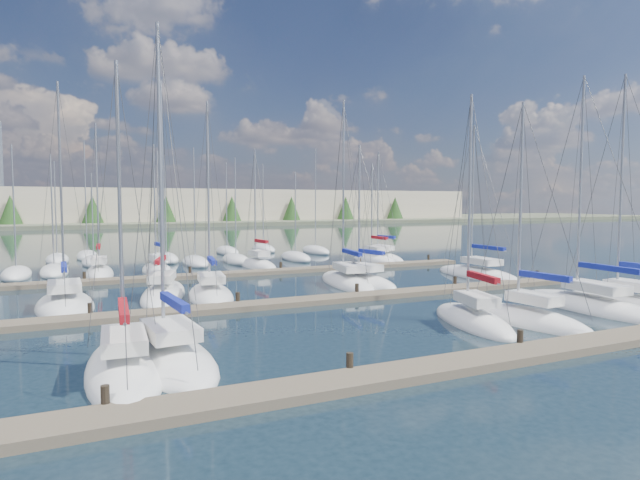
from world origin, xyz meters
name	(u,v)px	position (x,y,z in m)	size (l,w,h in m)	color
ground	(177,248)	(0.00, 60.00, 0.00)	(400.00, 400.00, 0.00)	#1B2C36
dock_near	(457,365)	(0.00, 2.01, 0.15)	(44.00, 1.93, 1.10)	#6B5E4C
dock_mid	(306,301)	(0.00, 16.01, 0.15)	(44.00, 1.93, 1.10)	#6B5E4C
dock_far	(240,273)	(0.00, 30.01, 0.15)	(44.00, 1.93, 1.10)	#6B5E4C
sailboat_d	(473,321)	(5.43, 7.44, 0.19)	(4.05, 7.71, 12.27)	white
sailboat_f	(588,306)	(14.09, 7.67, 0.18)	(3.47, 10.21, 14.13)	white
sailboat_g	(628,305)	(16.48, 6.90, 0.18)	(3.37, 8.72, 14.26)	white
sailboat_r	(381,258)	(17.23, 35.56, 0.19)	(2.78, 7.56, 12.34)	white
sailboat_k	(346,282)	(5.76, 21.73, 0.19)	(4.19, 9.98, 14.53)	white
sailboat_b	(124,369)	(-11.18, 6.55, 0.17)	(3.17, 8.75, 11.91)	white
sailboat_l	(364,282)	(6.92, 21.15, 0.18)	(3.30, 7.41, 11.13)	white
sailboat_c	(168,358)	(-9.53, 7.28, 0.18)	(3.70, 8.42, 13.66)	white
sailboat_n	(99,273)	(-10.77, 34.88, 0.20)	(2.69, 7.53, 13.50)	white
sailboat_e	(527,320)	(8.09, 6.42, 0.19)	(3.03, 7.52, 11.90)	white
sailboat_h	(65,305)	(-13.24, 20.71, 0.18)	(3.34, 8.35, 13.85)	white
sailboat_j	(211,295)	(-4.77, 20.41, 0.18)	(3.81, 8.20, 13.33)	white
sailboat_m	(478,275)	(17.61, 20.93, 0.17)	(3.30, 9.75, 13.27)	white
sailboat_i	(163,294)	(-7.46, 22.22, 0.19)	(4.96, 9.46, 14.75)	white
sailboat_p	(258,265)	(3.18, 34.90, 0.19)	(2.83, 7.03, 11.94)	white
sailboat_q	(374,260)	(15.82, 34.56, 0.17)	(2.61, 7.40, 10.95)	white
sailboat_o	(158,270)	(-6.05, 34.82, 0.19)	(2.92, 6.39, 11.95)	white
distant_boats	(162,259)	(-4.34, 43.76, 0.29)	(36.93, 20.75, 13.30)	#9EA0A5
shoreline	(69,198)	(-13.29, 149.77, 7.44)	(400.00, 60.00, 38.00)	#666B51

